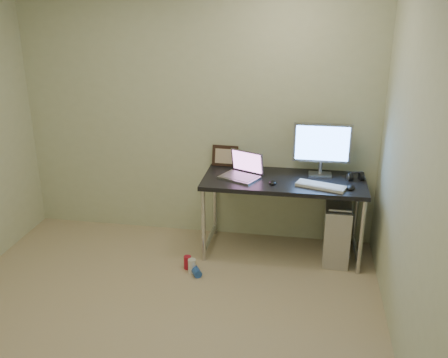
% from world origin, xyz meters
% --- Properties ---
extents(floor, '(3.50, 3.50, 0.00)m').
position_xyz_m(floor, '(0.00, 0.00, 0.00)').
color(floor, tan).
rests_on(floor, ground).
extents(wall_back, '(3.50, 0.02, 2.50)m').
position_xyz_m(wall_back, '(0.00, 1.75, 1.25)').
color(wall_back, beige).
rests_on(wall_back, ground).
extents(wall_right, '(0.02, 3.50, 2.50)m').
position_xyz_m(wall_right, '(1.75, 0.00, 1.25)').
color(wall_right, beige).
rests_on(wall_right, ground).
extents(desk, '(1.48, 0.65, 0.75)m').
position_xyz_m(desk, '(0.88, 1.43, 0.67)').
color(desk, black).
rests_on(desk, ground).
extents(tower_computer, '(0.25, 0.53, 0.59)m').
position_xyz_m(tower_computer, '(1.39, 1.42, 0.28)').
color(tower_computer, silver).
rests_on(tower_computer, ground).
extents(cable_a, '(0.01, 0.16, 0.69)m').
position_xyz_m(cable_a, '(1.34, 1.70, 0.40)').
color(cable_a, black).
rests_on(cable_a, ground).
extents(cable_b, '(0.02, 0.11, 0.71)m').
position_xyz_m(cable_b, '(1.43, 1.68, 0.38)').
color(cable_b, black).
rests_on(cable_b, ground).
extents(can_red, '(0.08, 0.08, 0.12)m').
position_xyz_m(can_red, '(0.06, 0.97, 0.06)').
color(can_red, '#B0162C').
rests_on(can_red, ground).
extents(can_white, '(0.09, 0.09, 0.13)m').
position_xyz_m(can_white, '(0.12, 0.91, 0.06)').
color(can_white, silver).
rests_on(can_white, ground).
extents(can_blue, '(0.13, 0.15, 0.07)m').
position_xyz_m(can_blue, '(0.17, 0.87, 0.04)').
color(can_blue, '#2754B5').
rests_on(can_blue, ground).
extents(laptop, '(0.42, 0.39, 0.23)m').
position_xyz_m(laptop, '(0.50, 1.43, 0.80)').
color(laptop, '#9D9EA4').
rests_on(laptop, desk).
extents(monitor, '(0.53, 0.16, 0.50)m').
position_xyz_m(monitor, '(1.21, 1.59, 1.04)').
color(monitor, '#9D9EA4').
rests_on(monitor, desk).
extents(keyboard, '(0.45, 0.26, 0.03)m').
position_xyz_m(keyboard, '(1.21, 1.27, 0.76)').
color(keyboard, silver).
rests_on(keyboard, desk).
extents(mouse_right, '(0.09, 0.13, 0.04)m').
position_xyz_m(mouse_right, '(1.47, 1.28, 0.77)').
color(mouse_right, black).
rests_on(mouse_right, desk).
extents(mouse_left, '(0.07, 0.11, 0.04)m').
position_xyz_m(mouse_left, '(0.79, 1.30, 0.77)').
color(mouse_left, black).
rests_on(mouse_left, desk).
extents(headphones, '(0.16, 0.09, 0.10)m').
position_xyz_m(headphones, '(1.53, 1.52, 0.78)').
color(headphones, black).
rests_on(headphones, desk).
extents(picture_frame, '(0.26, 0.09, 0.21)m').
position_xyz_m(picture_frame, '(0.29, 1.71, 0.85)').
color(picture_frame, black).
rests_on(picture_frame, desk).
extents(webcam, '(0.05, 0.04, 0.12)m').
position_xyz_m(webcam, '(0.53, 1.71, 0.84)').
color(webcam, silver).
rests_on(webcam, desk).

